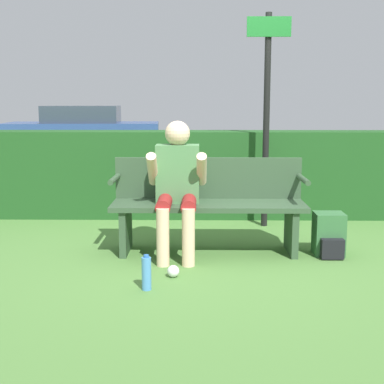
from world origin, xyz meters
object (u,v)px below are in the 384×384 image
park_bench (208,203)px  parked_car (83,130)px  signpost (267,107)px  person_seated (177,181)px  water_bottle (147,273)px  backpack (329,235)px

park_bench → parked_car: parked_car is taller
park_bench → signpost: size_ratio=0.76×
person_seated → water_bottle: (-0.19, -0.95, -0.55)m
backpack → signpost: size_ratio=0.17×
water_bottle → signpost: 2.66m
person_seated → parked_car: parked_car is taller
backpack → signpost: 1.69m
water_bottle → backpack: bearing=30.8°
water_bottle → parked_car: parked_car is taller
park_bench → backpack: (1.10, -0.14, -0.27)m
parked_car → park_bench: bearing=-75.0°
park_bench → backpack: park_bench is taller
water_bottle → person_seated: bearing=78.7°
park_bench → signpost: signpost is taller
park_bench → water_bottle: park_bench is taller
water_bottle → park_bench: bearing=66.2°
person_seated → backpack: bearing=-0.7°
person_seated → water_bottle: bearing=-101.3°
signpost → parked_car: bearing=114.2°
park_bench → person_seated: bearing=-156.3°
park_bench → person_seated: person_seated is taller
backpack → parked_car: bearing=113.9°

